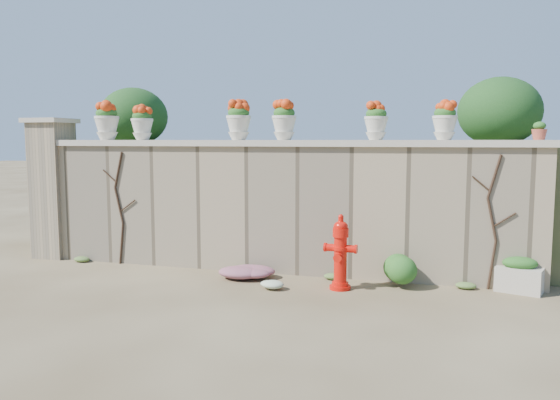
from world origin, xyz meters
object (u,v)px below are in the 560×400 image
(planter_box, at_px, (519,276))
(urn_pot_0, at_px, (107,121))
(fire_hydrant, at_px, (340,252))
(terracotta_pot, at_px, (539,132))

(planter_box, xyz_separation_m, urn_pot_0, (-6.61, 0.25, 2.19))
(fire_hydrant, relative_size, terracotta_pot, 4.35)
(fire_hydrant, height_order, terracotta_pot, terracotta_pot)
(urn_pot_0, height_order, terracotta_pot, urn_pot_0)
(fire_hydrant, relative_size, planter_box, 1.57)
(fire_hydrant, bearing_deg, urn_pot_0, 173.33)
(fire_hydrant, distance_m, terracotta_pot, 3.20)
(urn_pot_0, xyz_separation_m, terracotta_pot, (6.81, -0.00, -0.21))
(fire_hydrant, relative_size, urn_pot_0, 1.62)
(planter_box, height_order, terracotta_pot, terracotta_pot)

